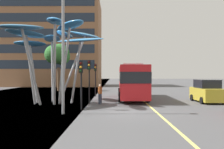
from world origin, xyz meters
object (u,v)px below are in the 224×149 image
at_px(red_bus, 132,80).
at_px(leaf_sculpture, 54,38).
at_px(traffic_light_kerb_far, 89,72).
at_px(pedestrian, 100,94).
at_px(traffic_light_kerb_near, 81,75).
at_px(car_parked_mid, 207,92).
at_px(traffic_light_island_mid, 95,73).
at_px(street_lamp, 68,37).

bearing_deg(red_bus, leaf_sculpture, -154.39).
height_order(traffic_light_kerb_far, pedestrian, traffic_light_kerb_far).
bearing_deg(traffic_light_kerb_near, pedestrian, 71.51).
relative_size(traffic_light_kerb_near, car_parked_mid, 0.84).
distance_m(red_bus, traffic_light_kerb_far, 5.57).
bearing_deg(traffic_light_kerb_far, leaf_sculpture, 172.46).
bearing_deg(car_parked_mid, pedestrian, -172.54).
distance_m(traffic_light_kerb_near, traffic_light_kerb_far, 3.60).
relative_size(traffic_light_kerb_far, traffic_light_island_mid, 1.00).
distance_m(traffic_light_kerb_near, traffic_light_island_mid, 10.27).
height_order(traffic_light_kerb_near, street_lamp, street_lamp).
height_order(traffic_light_kerb_far, street_lamp, street_lamp).
relative_size(traffic_light_kerb_far, street_lamp, 0.48).
xyz_separation_m(red_bus, traffic_light_kerb_far, (-3.98, -3.83, 0.73)).
relative_size(car_parked_mid, pedestrian, 2.41).
relative_size(car_parked_mid, street_lamp, 0.52).
xyz_separation_m(car_parked_mid, pedestrian, (-9.55, -1.25, -0.11)).
bearing_deg(traffic_light_kerb_near, red_bus, 60.65).
xyz_separation_m(traffic_light_kerb_near, traffic_light_kerb_far, (0.19, 3.59, 0.20)).
distance_m(red_bus, traffic_light_kerb_near, 8.53).
relative_size(traffic_light_island_mid, street_lamp, 0.48).
bearing_deg(traffic_light_kerb_near, traffic_light_island_mid, 88.80).
relative_size(red_bus, traffic_light_kerb_near, 2.95).
relative_size(traffic_light_kerb_near, traffic_light_island_mid, 0.92).
relative_size(red_bus, leaf_sculpture, 1.07).
xyz_separation_m(street_lamp, pedestrian, (1.76, 5.00, -4.05)).
bearing_deg(pedestrian, traffic_light_kerb_near, -108.49).
relative_size(leaf_sculpture, traffic_light_kerb_far, 2.55).
height_order(red_bus, car_parked_mid, red_bus).
bearing_deg(car_parked_mid, traffic_light_kerb_near, -156.45).
bearing_deg(traffic_light_kerb_far, traffic_light_kerb_near, -93.10).
relative_size(street_lamp, pedestrian, 4.61).
bearing_deg(pedestrian, leaf_sculpture, 171.70).
bearing_deg(red_bus, car_parked_mid, -22.98).
distance_m(traffic_light_kerb_far, traffic_light_island_mid, 6.68).
height_order(red_bus, pedestrian, red_bus).
bearing_deg(street_lamp, car_parked_mid, 28.95).
bearing_deg(street_lamp, red_bus, 62.01).
xyz_separation_m(red_bus, traffic_light_kerb_near, (-4.17, -7.42, 0.53)).
xyz_separation_m(red_bus, traffic_light_island_mid, (-3.96, 2.85, 0.75)).
height_order(street_lamp, pedestrian, street_lamp).
distance_m(traffic_light_island_mid, car_parked_mid, 12.01).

